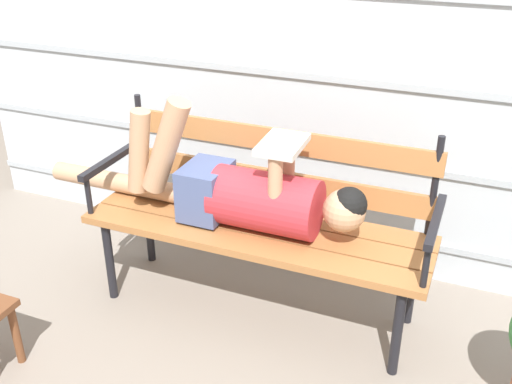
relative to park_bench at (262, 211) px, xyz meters
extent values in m
plane|color=gray|center=(0.00, -0.24, -0.53)|extent=(12.00, 12.00, 0.00)
cube|color=#B2BCC6|center=(0.00, 0.56, 0.73)|extent=(4.21, 0.06, 2.52)
cube|color=#A3ADB7|center=(0.00, 0.52, -0.32)|extent=(4.21, 0.02, 0.04)
cube|color=#A3ADB7|center=(0.00, 0.52, 0.10)|extent=(4.21, 0.02, 0.04)
cube|color=#A3ADB7|center=(0.00, 0.52, 0.52)|extent=(4.21, 0.02, 0.04)
cube|color=#9E6638|center=(0.00, -0.23, -0.06)|extent=(1.65, 0.15, 0.04)
cube|color=#9E6638|center=(0.00, -0.07, -0.06)|extent=(1.65, 0.15, 0.04)
cube|color=#9E6638|center=(0.00, 0.09, -0.06)|extent=(1.65, 0.15, 0.04)
cube|color=#9E6638|center=(0.00, 0.17, 0.08)|extent=(1.58, 0.05, 0.11)
cube|color=#9E6638|center=(0.00, 0.17, 0.30)|extent=(1.58, 0.05, 0.11)
cylinder|color=black|center=(-0.76, 0.17, 0.19)|extent=(0.03, 0.03, 0.48)
cylinder|color=black|center=(0.76, 0.17, 0.19)|extent=(0.03, 0.03, 0.48)
cylinder|color=black|center=(-0.72, -0.26, -0.30)|extent=(0.04, 0.04, 0.44)
cylinder|color=black|center=(0.72, -0.26, -0.30)|extent=(0.04, 0.04, 0.44)
cylinder|color=black|center=(-0.72, 0.12, -0.30)|extent=(0.04, 0.04, 0.44)
cylinder|color=black|center=(0.72, 0.12, -0.30)|extent=(0.04, 0.04, 0.44)
cube|color=black|center=(-0.80, -0.07, 0.15)|extent=(0.04, 0.46, 0.03)
cylinder|color=black|center=(-0.80, -0.26, 0.05)|extent=(0.03, 0.03, 0.20)
cube|color=black|center=(0.80, -0.07, 0.15)|extent=(0.04, 0.46, 0.03)
cylinder|color=black|center=(0.80, -0.26, 0.05)|extent=(0.03, 0.03, 0.20)
cylinder|color=#B72D38|center=(0.05, -0.07, 0.09)|extent=(0.49, 0.28, 0.28)
cube|color=#475684|center=(-0.26, -0.07, 0.09)|extent=(0.20, 0.26, 0.25)
sphere|color=tan|center=(0.42, -0.07, 0.12)|extent=(0.19, 0.19, 0.19)
sphere|color=black|center=(0.44, -0.07, 0.16)|extent=(0.16, 0.16, 0.16)
cylinder|color=tan|center=(-0.42, -0.13, 0.32)|extent=(0.27, 0.11, 0.49)
cylinder|color=tan|center=(-0.57, -0.13, 0.27)|extent=(0.15, 0.09, 0.42)
cylinder|color=tan|center=(-0.76, -0.01, 0.01)|extent=(0.85, 0.10, 0.10)
cylinder|color=tan|center=(0.12, -0.15, 0.23)|extent=(0.06, 0.06, 0.28)
cylinder|color=tan|center=(0.12, 0.01, 0.23)|extent=(0.06, 0.06, 0.28)
cube|color=silver|center=(0.12, -0.07, 0.39)|extent=(0.18, 0.25, 0.04)
cylinder|color=brown|center=(-0.83, -0.82, -0.37)|extent=(0.04, 0.04, 0.31)
camera|label=1|loc=(0.93, -2.32, 1.36)|focal=41.81mm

